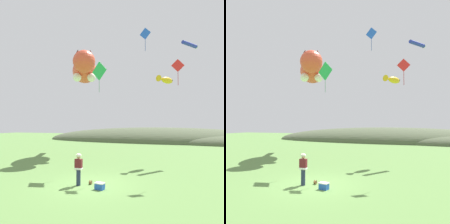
% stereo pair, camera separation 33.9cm
% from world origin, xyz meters
% --- Properties ---
extents(ground_plane, '(120.00, 120.00, 0.00)m').
position_xyz_m(ground_plane, '(0.00, 0.00, 0.00)').
color(ground_plane, '#5B8442').
extents(distant_hill_ridge, '(48.68, 14.22, 5.54)m').
position_xyz_m(distant_hill_ridge, '(1.50, 32.29, 0.00)').
color(distant_hill_ridge, '#4C563D').
rests_on(distant_hill_ridge, ground).
extents(festival_attendant, '(0.44, 0.30, 1.77)m').
position_xyz_m(festival_attendant, '(-0.54, -0.29, 0.95)').
color(festival_attendant, '#232D47').
rests_on(festival_attendant, ground).
extents(kite_spool, '(0.13, 0.23, 0.23)m').
position_xyz_m(kite_spool, '(0.02, 0.12, 0.12)').
color(kite_spool, olive).
rests_on(kite_spool, ground).
extents(picnic_cooler, '(0.54, 0.41, 0.36)m').
position_xyz_m(picnic_cooler, '(0.88, -0.61, 0.18)').
color(picnic_cooler, blue).
rests_on(picnic_cooler, ground).
extents(kite_giant_cat, '(5.15, 9.37, 3.05)m').
position_xyz_m(kite_giant_cat, '(-5.69, 10.94, 9.64)').
color(kite_giant_cat, '#E04C33').
extents(kite_fish_windsock, '(1.54, 2.22, 0.67)m').
position_xyz_m(kite_fish_windsock, '(3.55, 8.87, 7.51)').
color(kite_fish_windsock, gold).
extents(kite_tube_streamer, '(1.61, 2.07, 0.44)m').
position_xyz_m(kite_tube_streamer, '(5.76, 11.24, 11.39)').
color(kite_tube_streamer, '#2633A5').
extents(kite_diamond_red, '(0.86, 0.22, 1.78)m').
position_xyz_m(kite_diamond_red, '(4.81, 3.59, 7.36)').
color(kite_diamond_red, red).
extents(kite_diamond_green, '(1.40, 0.54, 2.39)m').
position_xyz_m(kite_diamond_green, '(-0.91, 3.67, 7.47)').
color(kite_diamond_green, green).
extents(kite_diamond_blue, '(0.91, 0.28, 1.85)m').
position_xyz_m(kite_diamond_blue, '(2.39, 4.98, 10.43)').
color(kite_diamond_blue, blue).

